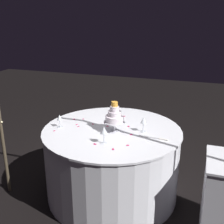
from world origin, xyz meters
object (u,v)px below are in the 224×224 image
Objects in this scene: wine_glass_1 at (143,121)px; main_table at (112,162)px; tiered_cake at (115,117)px; wine_glass_0 at (60,118)px; cake_knife at (155,138)px; decorative_arch at (99,65)px; wine_glass_2 at (104,131)px.

main_table is at bearing 7.28° from wine_glass_1.
tiered_cake reaches higher than wine_glass_0.
wine_glass_0 reaches higher than cake_knife.
decorative_arch is at bearing 28.90° from cake_knife.
cake_knife is at bearing -148.99° from wine_glass_2.
main_table is (0.00, -0.35, -1.13)m from decorative_arch.
wine_glass_2 is 0.58× the size of cake_knife.
wine_glass_0 is 0.84× the size of wine_glass_2.
main_table is at bearing -84.20° from wine_glass_2.
decorative_arch is 0.91m from cake_knife.
tiered_cake is at bearing -172.34° from wine_glass_0.
main_table is 9.38× the size of wine_glass_1.
decorative_arch is at bearing 157.47° from wine_glass_0.
decorative_arch is at bearing 50.14° from wine_glass_1.
wine_glass_1 is 0.49m from wine_glass_2.
decorative_arch reaches higher than wine_glass_0.
tiered_cake reaches higher than cake_knife.
wine_glass_0 is 0.91× the size of wine_glass_1.
wine_glass_0 reaches higher than main_table.
wine_glass_2 is (0.29, 0.39, 0.01)m from wine_glass_1.
decorative_arch is 13.66× the size of wine_glass_2.
tiered_cake is at bearing 136.02° from main_table.
decorative_arch is at bearing -4.23° from wine_glass_2.
decorative_arch reaches higher than wine_glass_1.
wine_glass_1 is (-0.88, -0.16, 0.01)m from wine_glass_0.
tiered_cake is 0.46m from cake_knife.
decorative_arch is 7.86× the size of cake_knife.
wine_glass_0 is 0.89m from wine_glass_1.
wine_glass_2 is (0.00, 0.31, -0.03)m from tiered_cake.
cake_knife is (-0.44, -0.26, -0.12)m from wine_glass_2.
tiered_cake is at bearing -6.29° from cake_knife.
main_table is 0.63m from wine_glass_2.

